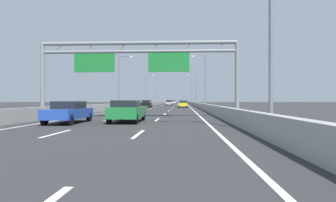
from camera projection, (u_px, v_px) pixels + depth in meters
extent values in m
plane|color=#2D2D30|center=(172.00, 104.00, 99.72)|extent=(260.00, 260.00, 0.00)
cube|color=white|center=(57.00, 133.00, 12.43)|extent=(0.16, 3.00, 0.01)
cube|color=white|center=(110.00, 120.00, 21.42)|extent=(0.16, 3.00, 0.01)
cube|color=white|center=(131.00, 114.00, 30.41)|extent=(0.16, 3.00, 0.01)
cube|color=white|center=(143.00, 111.00, 39.40)|extent=(0.16, 3.00, 0.01)
cube|color=white|center=(150.00, 109.00, 48.39)|extent=(0.16, 3.00, 0.01)
cube|color=white|center=(155.00, 107.00, 57.37)|extent=(0.16, 3.00, 0.01)
cube|color=white|center=(159.00, 106.00, 66.36)|extent=(0.16, 3.00, 0.01)
cube|color=white|center=(162.00, 106.00, 75.35)|extent=(0.16, 3.00, 0.01)
cube|color=white|center=(164.00, 105.00, 84.34)|extent=(0.16, 3.00, 0.01)
cube|color=white|center=(166.00, 105.00, 93.33)|extent=(0.16, 3.00, 0.01)
cube|color=white|center=(167.00, 104.00, 102.31)|extent=(0.16, 3.00, 0.01)
cube|color=white|center=(169.00, 104.00, 111.30)|extent=(0.16, 3.00, 0.01)
cube|color=white|center=(170.00, 104.00, 120.29)|extent=(0.16, 3.00, 0.01)
cube|color=white|center=(171.00, 103.00, 129.28)|extent=(0.16, 3.00, 0.01)
cube|color=white|center=(171.00, 103.00, 138.27)|extent=(0.16, 3.00, 0.01)
cube|color=white|center=(172.00, 103.00, 147.25)|extent=(0.16, 3.00, 0.01)
cube|color=white|center=(173.00, 103.00, 156.24)|extent=(0.16, 3.00, 0.01)
cube|color=white|center=(138.00, 134.00, 12.25)|extent=(0.16, 3.00, 0.01)
cube|color=white|center=(157.00, 120.00, 21.24)|extent=(0.16, 3.00, 0.01)
cube|color=white|center=(165.00, 114.00, 30.22)|extent=(0.16, 3.00, 0.01)
cube|color=white|center=(169.00, 111.00, 39.21)|extent=(0.16, 3.00, 0.01)
cube|color=white|center=(172.00, 109.00, 48.20)|extent=(0.16, 3.00, 0.01)
cube|color=white|center=(173.00, 107.00, 57.19)|extent=(0.16, 3.00, 0.01)
cube|color=white|center=(175.00, 107.00, 66.18)|extent=(0.16, 3.00, 0.01)
cube|color=white|center=(176.00, 106.00, 75.16)|extent=(0.16, 3.00, 0.01)
cube|color=white|center=(176.00, 105.00, 84.15)|extent=(0.16, 3.00, 0.01)
cube|color=white|center=(177.00, 105.00, 93.14)|extent=(0.16, 3.00, 0.01)
cube|color=white|center=(177.00, 104.00, 102.13)|extent=(0.16, 3.00, 0.01)
cube|color=white|center=(178.00, 104.00, 111.12)|extent=(0.16, 3.00, 0.01)
cube|color=white|center=(178.00, 104.00, 120.10)|extent=(0.16, 3.00, 0.01)
cube|color=white|center=(179.00, 103.00, 129.09)|extent=(0.16, 3.00, 0.01)
cube|color=white|center=(179.00, 103.00, 138.08)|extent=(0.16, 3.00, 0.01)
cube|color=white|center=(179.00, 103.00, 147.07)|extent=(0.16, 3.00, 0.01)
cube|color=white|center=(179.00, 103.00, 156.06)|extent=(0.16, 3.00, 0.01)
cube|color=white|center=(154.00, 105.00, 88.01)|extent=(0.16, 176.00, 0.01)
cube|color=white|center=(188.00, 105.00, 87.47)|extent=(0.16, 176.00, 0.01)
cube|color=#9E9E99|center=(155.00, 103.00, 110.07)|extent=(0.45, 220.00, 0.95)
cube|color=#9E9E99|center=(191.00, 103.00, 109.35)|extent=(0.45, 220.00, 0.95)
cylinder|color=gray|center=(42.00, 81.00, 24.03)|extent=(0.36, 0.36, 6.20)
cylinder|color=gray|center=(237.00, 80.00, 23.19)|extent=(0.36, 0.36, 6.20)
cylinder|color=gray|center=(138.00, 43.00, 23.60)|extent=(16.24, 0.32, 0.32)
cylinder|color=gray|center=(138.00, 51.00, 23.60)|extent=(16.24, 0.26, 0.26)
cylinder|color=gray|center=(58.00, 48.00, 23.95)|extent=(0.74, 0.10, 0.74)
cylinder|color=gray|center=(90.00, 48.00, 23.81)|extent=(0.74, 0.10, 0.74)
cylinder|color=gray|center=(122.00, 47.00, 23.67)|extent=(0.74, 0.10, 0.74)
cylinder|color=gray|center=(154.00, 47.00, 23.53)|extent=(0.74, 0.10, 0.74)
cylinder|color=gray|center=(187.00, 47.00, 23.39)|extent=(0.74, 0.10, 0.74)
cylinder|color=gray|center=(220.00, 46.00, 23.25)|extent=(0.74, 0.10, 0.74)
cube|color=#19752D|center=(94.00, 63.00, 23.79)|extent=(3.40, 0.12, 1.60)
cube|color=#19752D|center=(169.00, 62.00, 23.47)|extent=(3.40, 0.12, 1.60)
cylinder|color=slate|center=(271.00, 28.00, 12.94)|extent=(0.20, 0.20, 9.50)
cylinder|color=slate|center=(119.00, 82.00, 51.13)|extent=(0.20, 0.20, 9.50)
cylinder|color=slate|center=(125.00, 56.00, 51.06)|extent=(2.20, 0.12, 0.12)
cube|color=#F2EAC6|center=(131.00, 57.00, 51.00)|extent=(0.56, 0.28, 0.20)
cylinder|color=slate|center=(205.00, 82.00, 50.33)|extent=(0.20, 0.20, 9.50)
cylinder|color=slate|center=(199.00, 56.00, 50.38)|extent=(2.20, 0.12, 0.12)
cube|color=#F2EAC6|center=(193.00, 56.00, 50.43)|extent=(0.56, 0.28, 0.20)
cylinder|color=slate|center=(146.00, 90.00, 88.52)|extent=(0.20, 0.20, 9.50)
cylinder|color=slate|center=(150.00, 75.00, 88.45)|extent=(2.20, 0.12, 0.12)
cube|color=#F2EAC6|center=(153.00, 75.00, 88.40)|extent=(0.56, 0.28, 0.20)
cylinder|color=slate|center=(196.00, 90.00, 87.72)|extent=(0.20, 0.20, 9.50)
cylinder|color=slate|center=(192.00, 75.00, 87.77)|extent=(2.20, 0.12, 0.12)
cube|color=#F2EAC6|center=(189.00, 75.00, 87.83)|extent=(0.56, 0.28, 0.20)
cylinder|color=slate|center=(157.00, 93.00, 125.91)|extent=(0.20, 0.20, 9.50)
cylinder|color=slate|center=(159.00, 82.00, 125.85)|extent=(2.20, 0.12, 0.12)
cube|color=#F2EAC6|center=(162.00, 83.00, 125.79)|extent=(0.56, 0.28, 0.20)
cylinder|color=slate|center=(192.00, 93.00, 125.12)|extent=(0.20, 0.20, 9.50)
cylinder|color=slate|center=(189.00, 82.00, 125.16)|extent=(2.20, 0.12, 0.12)
cube|color=#F2EAC6|center=(187.00, 83.00, 125.22)|extent=(0.56, 0.28, 0.20)
cube|color=#2347AD|center=(69.00, 113.00, 18.17)|extent=(1.74, 4.45, 0.60)
cube|color=black|center=(69.00, 105.00, 18.23)|extent=(1.53, 2.09, 0.47)
cylinder|color=black|center=(68.00, 117.00, 19.89)|extent=(0.22, 0.64, 0.64)
cylinder|color=black|center=(89.00, 117.00, 19.81)|extent=(0.22, 0.64, 0.64)
cylinder|color=black|center=(44.00, 120.00, 16.54)|extent=(0.22, 0.64, 0.64)
cylinder|color=black|center=(70.00, 120.00, 16.46)|extent=(0.22, 0.64, 0.64)
cube|color=black|center=(147.00, 104.00, 57.52)|extent=(1.79, 4.36, 0.67)
cube|color=black|center=(146.00, 101.00, 57.25)|extent=(1.58, 2.00, 0.49)
cylinder|color=black|center=(144.00, 106.00, 59.19)|extent=(0.22, 0.64, 0.64)
cylinder|color=black|center=(151.00, 106.00, 59.11)|extent=(0.22, 0.64, 0.64)
cylinder|color=black|center=(142.00, 106.00, 55.94)|extent=(0.22, 0.64, 0.64)
cylinder|color=black|center=(150.00, 106.00, 55.86)|extent=(0.22, 0.64, 0.64)
cube|color=silver|center=(174.00, 102.00, 117.66)|extent=(1.78, 4.13, 0.62)
cube|color=black|center=(174.00, 101.00, 117.23)|extent=(1.56, 1.84, 0.43)
cylinder|color=black|center=(172.00, 103.00, 119.21)|extent=(0.22, 0.64, 0.64)
cylinder|color=black|center=(176.00, 103.00, 119.13)|extent=(0.22, 0.64, 0.64)
cylinder|color=black|center=(172.00, 103.00, 116.19)|extent=(0.22, 0.64, 0.64)
cylinder|color=black|center=(176.00, 103.00, 116.11)|extent=(0.22, 0.64, 0.64)
cube|color=#1E7A38|center=(128.00, 112.00, 19.02)|extent=(1.88, 4.36, 0.70)
cube|color=black|center=(126.00, 104.00, 18.59)|extent=(1.65, 1.90, 0.43)
cylinder|color=black|center=(121.00, 116.00, 20.69)|extent=(0.22, 0.64, 0.64)
cylinder|color=black|center=(143.00, 116.00, 20.61)|extent=(0.22, 0.64, 0.64)
cylinder|color=black|center=(109.00, 119.00, 17.44)|extent=(0.22, 0.64, 0.64)
cylinder|color=black|center=(136.00, 119.00, 17.35)|extent=(0.22, 0.64, 0.64)
cube|color=#A8ADB2|center=(169.00, 103.00, 81.66)|extent=(1.83, 4.68, 0.65)
cube|color=black|center=(169.00, 101.00, 81.52)|extent=(1.61, 2.16, 0.55)
cylinder|color=black|center=(167.00, 104.00, 83.49)|extent=(0.22, 0.64, 0.64)
cylinder|color=black|center=(172.00, 104.00, 83.40)|extent=(0.22, 0.64, 0.64)
cylinder|color=black|center=(166.00, 104.00, 79.92)|extent=(0.22, 0.64, 0.64)
cylinder|color=black|center=(172.00, 104.00, 79.83)|extent=(0.22, 0.64, 0.64)
cube|color=yellow|center=(183.00, 104.00, 56.73)|extent=(1.70, 4.17, 0.64)
cube|color=black|center=(183.00, 102.00, 56.42)|extent=(1.50, 1.80, 0.46)
cylinder|color=black|center=(179.00, 106.00, 58.31)|extent=(0.22, 0.64, 0.64)
cylinder|color=black|center=(187.00, 106.00, 58.23)|extent=(0.22, 0.64, 0.64)
cylinder|color=black|center=(179.00, 106.00, 55.24)|extent=(0.22, 0.64, 0.64)
cylinder|color=black|center=(187.00, 106.00, 55.16)|extent=(0.22, 0.64, 0.64)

